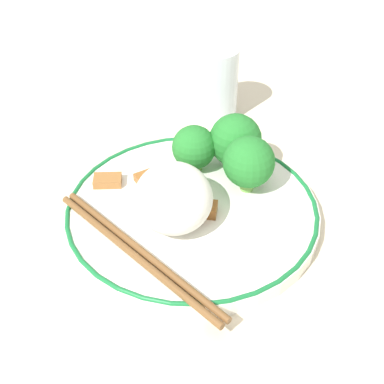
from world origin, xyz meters
TOP-DOWN VIEW (x-y plane):
  - ground_plane at (0.00, 0.00)m, footprint 3.00×3.00m
  - plate at (0.00, 0.00)m, footprint 0.27×0.27m
  - rice_mound at (0.02, -0.02)m, footprint 0.10×0.08m
  - broccoli_back_left at (-0.03, 0.06)m, footprint 0.06×0.06m
  - broccoli_back_center at (-0.07, 0.05)m, footprint 0.06×0.06m
  - broccoli_back_right at (-0.07, 0.01)m, footprint 0.05×0.05m
  - meat_near_front at (-0.05, -0.04)m, footprint 0.03×0.04m
  - meat_near_left at (0.01, 0.01)m, footprint 0.02×0.03m
  - meat_near_right at (-0.04, -0.09)m, footprint 0.02×0.03m
  - meat_near_back at (-0.02, -0.00)m, footprint 0.02×0.03m
  - chopsticks at (0.07, -0.06)m, footprint 0.18×0.16m
  - drinking_glass at (-0.21, 0.04)m, footprint 0.06×0.06m

SIDE VIEW (x-z plane):
  - ground_plane at x=0.00m, z-range 0.00..0.00m
  - plate at x=0.00m, z-range 0.00..0.02m
  - chopsticks at x=0.07m, z-range 0.02..0.02m
  - meat_near_back at x=-0.02m, z-range 0.02..0.02m
  - meat_near_right at x=-0.04m, z-range 0.02..0.02m
  - meat_near_front at x=-0.05m, z-range 0.02..0.02m
  - meat_near_left at x=0.01m, z-range 0.02..0.03m
  - rice_mound at x=0.02m, z-range 0.02..0.07m
  - broccoli_back_right at x=-0.07m, z-range 0.02..0.07m
  - drinking_glass at x=-0.21m, z-range 0.00..0.10m
  - broccoli_back_center at x=-0.07m, z-range 0.02..0.08m
  - broccoli_back_left at x=-0.03m, z-range 0.02..0.08m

